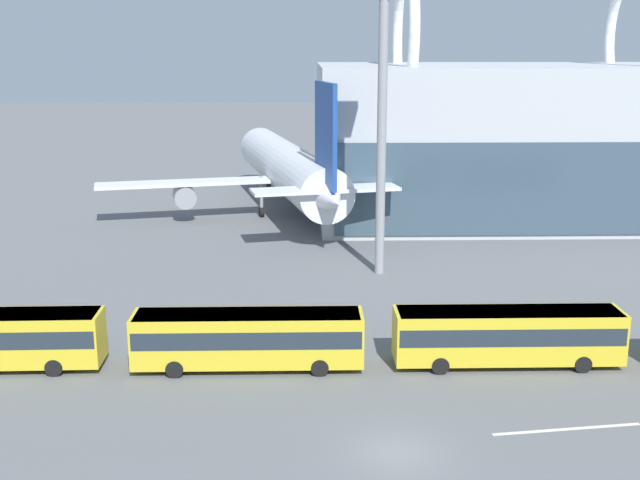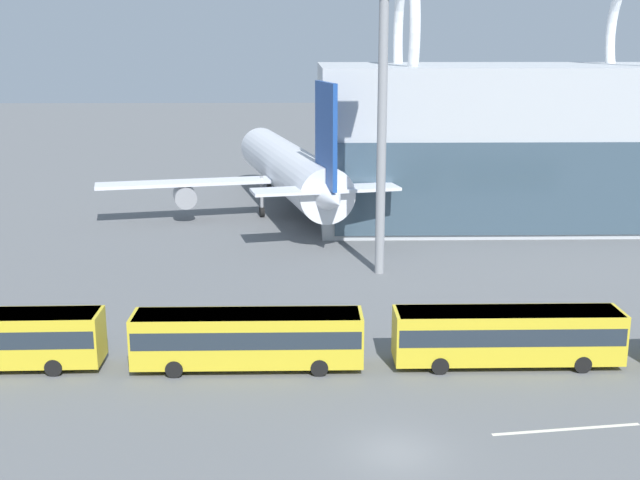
{
  "view_description": "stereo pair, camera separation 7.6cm",
  "coord_description": "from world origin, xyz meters",
  "px_view_note": "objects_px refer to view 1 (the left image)",
  "views": [
    {
      "loc": [
        -4.35,
        -33.28,
        18.3
      ],
      "look_at": [
        -2.98,
        24.61,
        4.0
      ],
      "focal_mm": 45.0,
      "sensor_mm": 36.0,
      "label": 1
    },
    {
      "loc": [
        -4.27,
        -33.28,
        18.3
      ],
      "look_at": [
        -2.98,
        24.61,
        4.0
      ],
      "focal_mm": 45.0,
      "sensor_mm": 36.0,
      "label": 2
    }
  ],
  "objects_px": {
    "floodlight_mast": "(382,96)",
    "shuttle_bus_3": "(508,333)",
    "airliner_at_gate_far": "(290,169)",
    "shuttle_bus_2": "(248,336)"
  },
  "relations": [
    {
      "from": "floodlight_mast",
      "to": "shuttle_bus_3",
      "type": "bearing_deg",
      "value": -73.97
    },
    {
      "from": "airliner_at_gate_far",
      "to": "shuttle_bus_3",
      "type": "bearing_deg",
      "value": -175.48
    },
    {
      "from": "shuttle_bus_2",
      "to": "floodlight_mast",
      "type": "relative_size",
      "value": 0.57
    },
    {
      "from": "airliner_at_gate_far",
      "to": "floodlight_mast",
      "type": "xyz_separation_m",
      "value": [
        7.54,
        -23.36,
        9.27
      ]
    },
    {
      "from": "airliner_at_gate_far",
      "to": "floodlight_mast",
      "type": "relative_size",
      "value": 1.81
    },
    {
      "from": "shuttle_bus_2",
      "to": "shuttle_bus_3",
      "type": "height_order",
      "value": "same"
    },
    {
      "from": "shuttle_bus_3",
      "to": "airliner_at_gate_far",
      "type": "bearing_deg",
      "value": 106.85
    },
    {
      "from": "floodlight_mast",
      "to": "airliner_at_gate_far",
      "type": "bearing_deg",
      "value": 107.88
    },
    {
      "from": "airliner_at_gate_far",
      "to": "shuttle_bus_2",
      "type": "xyz_separation_m",
      "value": [
        -1.89,
        -42.89,
        -3.01
      ]
    },
    {
      "from": "shuttle_bus_2",
      "to": "shuttle_bus_3",
      "type": "bearing_deg",
      "value": 0.33
    }
  ]
}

